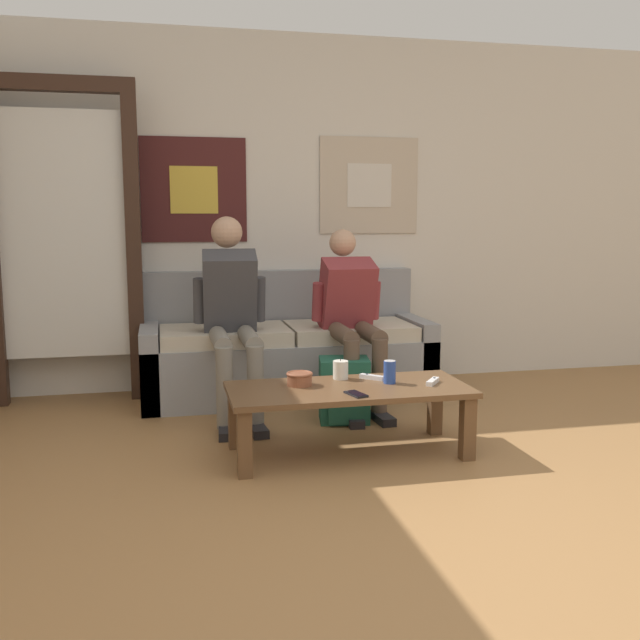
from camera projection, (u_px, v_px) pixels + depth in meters
The scene contains 14 objects.
ground_plane at pixel (452, 573), 2.54m from camera, with size 18.00×18.00×0.00m, color #9E7042.
wall_back at pixel (295, 213), 5.25m from camera, with size 10.00×0.07×2.55m.
door_frame at pixel (63, 225), 4.71m from camera, with size 1.00×0.10×2.15m.
couch at pixel (286, 354), 5.01m from camera, with size 1.99×0.74×0.86m.
coffee_table at pixel (348, 397), 3.76m from camera, with size 1.27×0.56×0.37m.
person_seated_adult at pixel (232, 307), 4.50m from camera, with size 0.47×0.96×1.25m.
person_seated_teen at pixel (351, 311), 4.68m from camera, with size 0.47×0.87×1.17m.
backpack at pixel (344, 392), 4.38m from camera, with size 0.34×0.31×0.39m.
ceramic_bowl at pixel (300, 378), 3.78m from camera, with size 0.14×0.14×0.07m.
pillar_candle at pixel (341, 370), 3.93m from camera, with size 0.08×0.08×0.11m.
drink_can_blue at pixel (390, 372), 3.83m from camera, with size 0.07×0.07×0.12m.
game_controller_near_left at pixel (433, 382), 3.82m from camera, with size 0.11×0.14×0.03m.
game_controller_near_right at pixel (372, 377), 3.93m from camera, with size 0.13×0.12×0.03m.
cell_phone at pixel (356, 394), 3.58m from camera, with size 0.10×0.15×0.01m.
Camera 1 is at (-0.98, -2.22, 1.27)m, focal length 40.00 mm.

